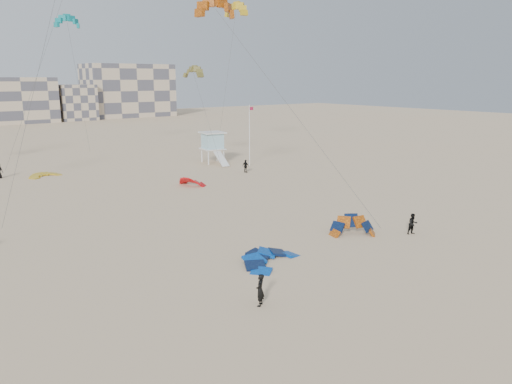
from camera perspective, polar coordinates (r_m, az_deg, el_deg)
ground at (r=26.33m, az=0.48°, el=-13.53°), size 320.00×320.00×0.00m
kite_ground_blue at (r=32.90m, az=1.58°, el=-7.98°), size 5.63×5.77×1.95m
kite_ground_orange at (r=39.07m, az=10.97°, el=-4.81°), size 4.76×4.75×3.45m
kite_ground_red_far at (r=56.31m, az=-7.38°, el=0.75°), size 4.06×3.96×2.87m
kite_ground_yellow at (r=66.29m, az=-23.01°, el=1.65°), size 4.36×4.51×1.14m
kitesurfer_main at (r=26.61m, az=0.47°, el=-11.14°), size 0.77×0.72×1.76m
kitesurfer_b at (r=40.13m, az=17.48°, el=-3.50°), size 0.94×0.82×1.63m
kitesurfer_d at (r=63.41m, az=-1.19°, el=2.97°), size 0.64×1.04×1.65m
kitesurfer_f at (r=83.80m, az=-4.94°, el=5.42°), size 0.85×1.80×1.87m
kite_fly_orange at (r=49.31m, az=-4.63°, el=20.10°), size 4.28×20.91×18.10m
kite_fly_olive at (r=68.16m, az=-7.17°, el=13.36°), size 3.83×11.23×12.64m
kite_fly_yellow at (r=78.18m, az=-2.30°, el=19.99°), size 4.48×7.67×21.76m
kite_fly_teal_b at (r=79.45m, az=-20.76°, el=17.66°), size 3.67×3.46×19.44m
lifeguard_tower_near at (r=70.97m, az=-4.96°, el=5.09°), size 3.51×6.21×4.38m
flagpole at (r=67.93m, az=-0.74°, el=6.63°), size 0.67×0.10×8.28m
condo_east at (r=163.89m, az=-14.38°, el=11.16°), size 26.00×14.00×16.00m
condo_fill_right at (r=153.97m, az=-19.97°, el=9.60°), size 10.00×10.00×10.00m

